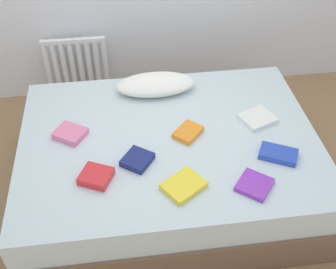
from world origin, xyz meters
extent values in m
plane|color=#93704C|center=(0.00, 0.00, 0.00)|extent=(8.00, 8.00, 0.00)
cube|color=brown|center=(0.00, 0.00, 0.14)|extent=(2.00, 1.50, 0.28)
cube|color=silver|center=(0.00, 0.00, 0.39)|extent=(1.96, 1.46, 0.22)
cylinder|color=white|center=(-0.90, 1.20, 0.36)|extent=(0.04, 0.04, 0.51)
cylinder|color=white|center=(-0.83, 1.20, 0.36)|extent=(0.04, 0.04, 0.51)
cylinder|color=white|center=(-0.76, 1.20, 0.36)|extent=(0.04, 0.04, 0.51)
cylinder|color=white|center=(-0.69, 1.20, 0.36)|extent=(0.04, 0.04, 0.51)
cylinder|color=white|center=(-0.62, 1.20, 0.36)|extent=(0.04, 0.04, 0.51)
cylinder|color=white|center=(-0.55, 1.20, 0.36)|extent=(0.04, 0.04, 0.51)
cylinder|color=white|center=(-0.48, 1.20, 0.36)|extent=(0.04, 0.04, 0.51)
cylinder|color=white|center=(-0.40, 1.20, 0.36)|extent=(0.04, 0.04, 0.51)
cube|color=white|center=(-0.65, 1.20, 0.59)|extent=(0.54, 0.04, 0.04)
cube|color=white|center=(-0.65, 1.20, 0.13)|extent=(0.54, 0.04, 0.04)
ellipsoid|color=white|center=(-0.03, 0.52, 0.56)|extent=(0.58, 0.28, 0.13)
cube|color=yellow|center=(0.03, -0.45, 0.52)|extent=(0.29, 0.28, 0.04)
cube|color=purple|center=(0.43, -0.49, 0.52)|extent=(0.26, 0.26, 0.03)
cube|color=orange|center=(0.13, 0.01, 0.52)|extent=(0.23, 0.23, 0.04)
cube|color=white|center=(0.62, 0.09, 0.52)|extent=(0.27, 0.25, 0.04)
cube|color=red|center=(-0.48, -0.31, 0.53)|extent=(0.23, 0.22, 0.05)
cube|color=navy|center=(-0.22, -0.20, 0.52)|extent=(0.23, 0.23, 0.04)
cube|color=#2847B7|center=(0.65, -0.27, 0.52)|extent=(0.27, 0.23, 0.04)
cube|color=pink|center=(-0.64, 0.10, 0.52)|extent=(0.24, 0.24, 0.04)
camera|label=1|loc=(-0.28, -2.06, 2.37)|focal=45.43mm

